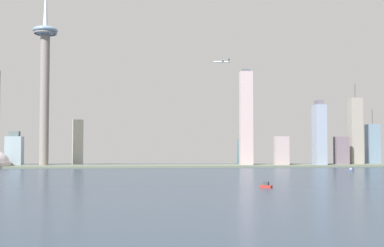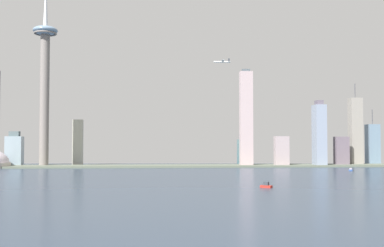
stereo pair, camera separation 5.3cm
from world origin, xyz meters
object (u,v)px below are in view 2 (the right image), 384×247
at_px(skyscraper_2, 319,135).
at_px(boat_0, 351,170).
at_px(skyscraper_9, 243,151).
at_px(skyscraper_0, 373,145).
at_px(skyscraper_7, 341,151).
at_px(skyscraper_8, 14,150).
at_px(skyscraper_6, 281,151).
at_px(skyscraper_4, 78,142).
at_px(boat_2, 266,186).
at_px(airplane, 222,62).
at_px(observation_tower, 45,70).
at_px(skyscraper_5, 356,132).
at_px(skyscraper_1, 246,118).

relative_size(skyscraper_2, boat_0, 7.92).
relative_size(skyscraper_2, skyscraper_9, 1.99).
height_order(skyscraper_0, skyscraper_7, skyscraper_0).
distance_m(skyscraper_0, skyscraper_8, 650.14).
bearing_deg(boat_0, skyscraper_6, -130.46).
height_order(skyscraper_0, skyscraper_4, skyscraper_0).
height_order(boat_2, airplane, airplane).
relative_size(skyscraper_0, boat_2, 9.89).
bearing_deg(skyscraper_8, skyscraper_7, -3.08).
bearing_deg(boat_2, skyscraper_4, 156.87).
bearing_deg(skyscraper_8, observation_tower, -15.40).
relative_size(skyscraper_2, skyscraper_4, 1.36).
bearing_deg(airplane, skyscraper_0, -177.56).
relative_size(skyscraper_6, skyscraper_8, 0.86).
xyz_separation_m(skyscraper_9, boat_0, (120.98, -196.25, -24.36)).
bearing_deg(skyscraper_0, observation_tower, -177.98).
height_order(skyscraper_4, skyscraper_5, skyscraper_5).
relative_size(skyscraper_1, skyscraper_8, 2.78).
distance_m(skyscraper_2, skyscraper_5, 89.13).
bearing_deg(boat_2, skyscraper_7, 102.62).
xyz_separation_m(skyscraper_6, skyscraper_9, (-57.96, 52.46, -0.44)).
xyz_separation_m(skyscraper_0, skyscraper_7, (-75.76, -37.37, -11.95)).
relative_size(skyscraper_8, airplane, 1.94).
height_order(skyscraper_5, airplane, airplane).
relative_size(skyscraper_0, skyscraper_7, 1.99).
bearing_deg(boat_2, skyscraper_9, 123.60).
xyz_separation_m(observation_tower, skyscraper_5, (556.22, 3.13, -105.06)).
distance_m(skyscraper_2, skyscraper_4, 438.34).
bearing_deg(airplane, observation_tower, 3.79).
xyz_separation_m(skyscraper_2, boat_0, (-3.37, -139.83, -53.64)).
height_order(skyscraper_0, skyscraper_1, skyscraper_1).
distance_m(skyscraper_0, skyscraper_6, 195.20).
bearing_deg(skyscraper_0, skyscraper_1, -170.16).
height_order(skyscraper_5, skyscraper_7, skyscraper_5).
bearing_deg(airplane, skyscraper_7, 172.75).
xyz_separation_m(skyscraper_4, boat_2, (232.86, -505.72, -40.45)).
bearing_deg(boat_2, skyscraper_5, 100.32).
relative_size(skyscraper_1, airplane, 5.38).
bearing_deg(skyscraper_6, boat_0, -66.33).
relative_size(skyscraper_6, skyscraper_9, 0.91).
xyz_separation_m(boat_0, airplane, (-159.81, 187.55, 187.20)).
height_order(skyscraper_0, skyscraper_9, skyscraper_0).
bearing_deg(skyscraper_4, boat_2, -65.28).
height_order(skyscraper_8, skyscraper_9, skyscraper_8).
height_order(skyscraper_6, boat_0, skyscraper_6).
bearing_deg(airplane, boat_0, 131.56).
distance_m(skyscraper_1, skyscraper_4, 315.38).
bearing_deg(skyscraper_8, skyscraper_2, -5.17).
bearing_deg(observation_tower, skyscraper_4, 53.71).
relative_size(skyscraper_4, boat_2, 8.05).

